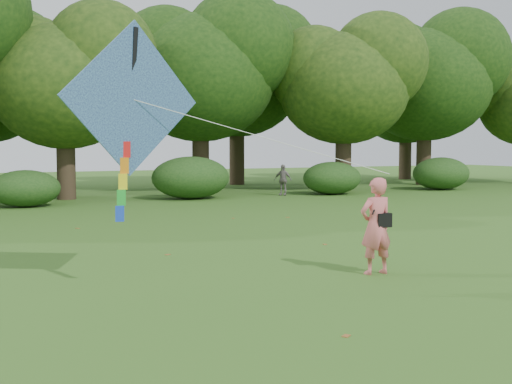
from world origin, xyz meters
name	(u,v)px	position (x,y,z in m)	size (l,w,h in m)	color
ground	(379,285)	(0.00, 0.00, 0.00)	(100.00, 100.00, 0.00)	#265114
man_kite_flyer	(376,226)	(0.50, 0.81, 0.89)	(0.65, 0.43, 1.79)	#D76566
bystander_right	(283,180)	(7.58, 17.89, 0.73)	(0.86, 0.36, 1.46)	gray
crossbody_bag	(382,219)	(0.61, 0.78, 1.01)	(0.43, 0.20, 0.71)	black
flying_kite	(132,102)	(-3.85, 1.45, 3.07)	(5.82, 1.04, 3.23)	#235898
tree_line	(131,80)	(1.67, 22.88, 5.60)	(54.70, 15.30, 9.48)	#3A2D1E
shrub_band	(108,182)	(-0.72, 17.60, 0.86)	(39.15, 3.22, 1.88)	#264919
fallen_leaves	(273,257)	(-0.42, 3.18, 0.01)	(9.46, 13.64, 0.01)	brown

